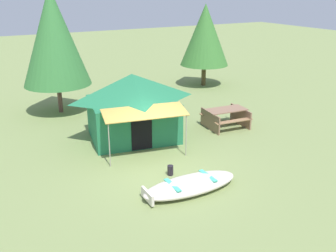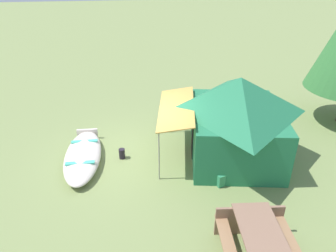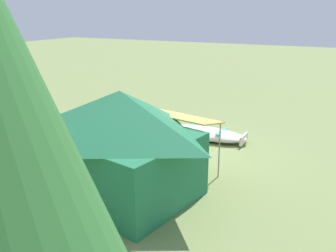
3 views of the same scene
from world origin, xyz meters
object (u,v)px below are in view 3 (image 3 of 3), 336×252
Objects in this scene: cooler_box at (102,165)px; fuel_can at (192,145)px; picnic_table at (31,140)px; beached_rowboat at (205,133)px; canvas_cabin_tent at (122,142)px.

cooler_box reaches higher than fuel_can.
picnic_table is 4.98m from fuel_can.
picnic_table reaches higher than cooler_box.
fuel_can is (-0.00, 1.17, -0.04)m from beached_rowboat.
beached_rowboat is 1.17m from fuel_can.
picnic_table is at bearing 32.84° from fuel_can.
picnic_table is 3.63× the size of cooler_box.
picnic_table is at bearing 42.81° from beached_rowboat.
canvas_cabin_tent is (0.28, 4.62, 1.12)m from beached_rowboat.
beached_rowboat reaches higher than cooler_box.
cooler_box is (1.54, 3.82, -0.03)m from beached_rowboat.
beached_rowboat is at bearing -89.86° from fuel_can.
cooler_box is (-2.63, -0.04, -0.32)m from picnic_table.
beached_rowboat is at bearing -111.95° from cooler_box.
picnic_table is at bearing -10.93° from canvas_cabin_tent.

